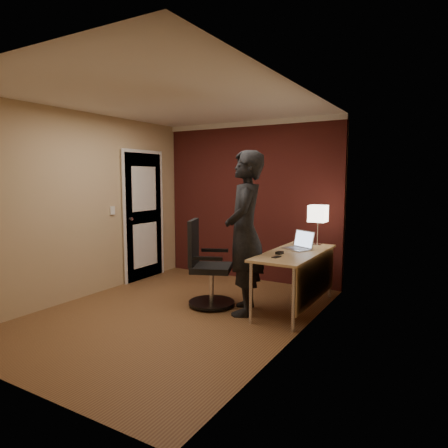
{
  "coord_description": "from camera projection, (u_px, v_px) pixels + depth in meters",
  "views": [
    {
      "loc": [
        2.87,
        -3.73,
        1.63
      ],
      "look_at": [
        0.35,
        0.55,
        1.05
      ],
      "focal_mm": 32.0,
      "sensor_mm": 36.0,
      "label": 1
    }
  ],
  "objects": [
    {
      "name": "room",
      "position": [
        222.0,
        195.0,
        6.12
      ],
      "size": [
        4.0,
        4.0,
        4.0
      ],
      "color": "brown",
      "rests_on": "ground"
    },
    {
      "name": "desk",
      "position": [
        300.0,
        263.0,
        4.84
      ],
      "size": [
        0.6,
        1.5,
        0.73
      ],
      "color": "tan",
      "rests_on": "ground"
    },
    {
      "name": "desk_lamp",
      "position": [
        318.0,
        214.0,
        5.28
      ],
      "size": [
        0.22,
        0.22,
        0.54
      ],
      "color": "silver",
      "rests_on": "desk"
    },
    {
      "name": "laptop",
      "position": [
        300.0,
        244.0,
        5.03
      ],
      "size": [
        0.41,
        0.38,
        0.23
      ],
      "color": "silver",
      "rests_on": "desk"
    },
    {
      "name": "mouse",
      "position": [
        280.0,
        253.0,
        4.71
      ],
      "size": [
        0.07,
        0.11,
        0.03
      ],
      "primitive_type": "cube",
      "rotation": [
        0.0,
        0.0,
        -0.12
      ],
      "color": "black",
      "rests_on": "desk"
    },
    {
      "name": "phone",
      "position": [
        276.0,
        257.0,
        4.52
      ],
      "size": [
        0.08,
        0.12,
        0.01
      ],
      "primitive_type": "cube",
      "rotation": [
        0.0,
        0.0,
        -0.2
      ],
      "color": "black",
      "rests_on": "desk"
    },
    {
      "name": "office_chair",
      "position": [
        206.0,
        269.0,
        5.05
      ],
      "size": [
        0.64,
        0.69,
        1.08
      ],
      "color": "black",
      "rests_on": "ground"
    },
    {
      "name": "person",
      "position": [
        245.0,
        233.0,
        4.74
      ],
      "size": [
        0.7,
        0.84,
        1.95
      ],
      "primitive_type": "imported",
      "rotation": [
        0.0,
        0.0,
        -1.17
      ],
      "color": "black",
      "rests_on": "ground"
    }
  ]
}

